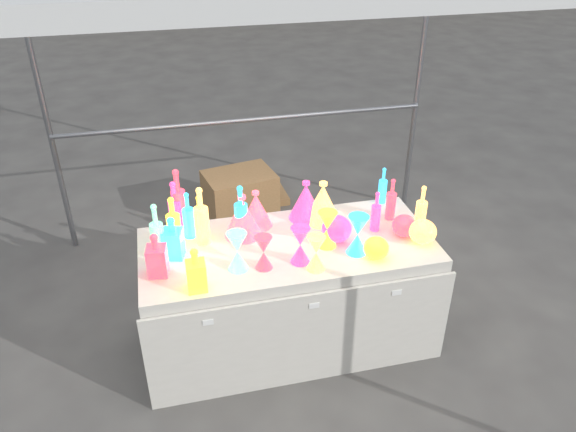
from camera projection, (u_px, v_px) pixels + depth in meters
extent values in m
plane|color=#63605C|center=(288.00, 335.00, 3.82)|extent=(80.00, 80.00, 0.00)
cylinder|color=gray|center=(45.00, 111.00, 4.16)|extent=(0.04, 0.04, 2.40)
cylinder|color=gray|center=(418.00, 82.00, 4.76)|extent=(0.04, 0.04, 2.40)
cylinder|color=gray|center=(246.00, 120.00, 4.54)|extent=(3.00, 0.04, 0.04)
cube|color=silver|center=(288.00, 292.00, 3.63)|extent=(1.80, 0.80, 0.75)
cube|color=silver|center=(304.00, 340.00, 3.31)|extent=(1.84, 0.02, 0.68)
cube|color=white|center=(208.00, 322.00, 3.05)|extent=(0.06, 0.00, 0.03)
cube|color=white|center=(314.00, 306.00, 3.17)|extent=(0.06, 0.00, 0.03)
cube|color=white|center=(397.00, 293.00, 3.27)|extent=(0.06, 0.00, 0.03)
cube|color=#996F45|center=(240.00, 196.00, 5.07)|extent=(0.68, 0.55, 0.44)
cube|color=#996F45|center=(245.00, 194.00, 5.48)|extent=(0.80, 0.59, 0.07)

